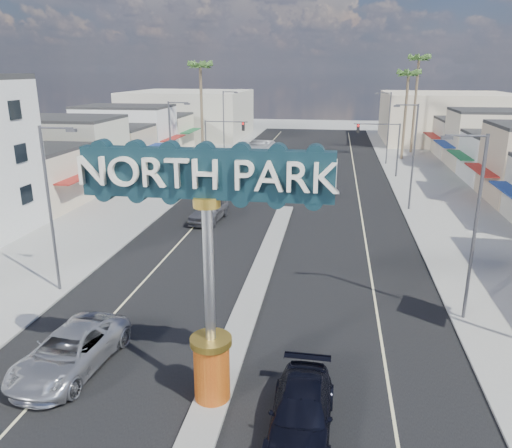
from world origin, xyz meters
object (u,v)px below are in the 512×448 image
(streetlight_l_mid, at_px, (172,146))
(city_bus, at_px, (253,161))
(palm_right_mid, at_px, (408,78))
(suv_right, at_px, (301,412))
(palm_left_far, at_px, (200,71))
(palm_right_far, at_px, (419,64))
(traffic_signal_right, at_px, (382,139))
(streetlight_r_mid, at_px, (412,152))
(traffic_signal_left, at_px, (221,136))
(gateway_sign, at_px, (208,250))
(car_parked_left, at_px, (209,210))
(streetlight_l_far, at_px, (225,122))
(suv_left, at_px, (70,351))
(streetlight_r_near, at_px, (473,220))
(streetlight_l_near, at_px, (52,202))
(streetlight_r_far, at_px, (387,124))

(streetlight_l_mid, distance_m, city_bus, 13.47)
(palm_right_mid, relative_size, suv_right, 2.35)
(palm_left_far, height_order, palm_right_far, palm_right_far)
(palm_right_far, bearing_deg, traffic_signal_right, -107.90)
(traffic_signal_right, distance_m, streetlight_r_mid, 14.07)
(traffic_signal_left, bearing_deg, streetlight_l_mid, -95.10)
(gateway_sign, height_order, car_parked_left, gateway_sign)
(city_bus, bearing_deg, gateway_sign, -79.23)
(streetlight_l_far, distance_m, streetlight_r_mid, 30.32)
(palm_right_far, bearing_deg, suv_left, -109.74)
(suv_right, xyz_separation_m, city_bus, (-8.37, 41.01, 1.03))
(gateway_sign, relative_size, palm_right_far, 0.65)
(city_bus, bearing_deg, suv_right, -74.89)
(streetlight_l_mid, distance_m, suv_right, 32.49)
(streetlight_l_mid, relative_size, streetlight_r_near, 1.00)
(gateway_sign, height_order, traffic_signal_right, gateway_sign)
(streetlight_r_mid, relative_size, suv_right, 1.75)
(gateway_sign, height_order, streetlight_l_far, gateway_sign)
(palm_right_mid, xyz_separation_m, city_bus, (-18.04, -14.10, -8.82))
(streetlight_r_mid, bearing_deg, streetlight_l_mid, 180.00)
(streetlight_l_near, height_order, streetlight_r_near, same)
(traffic_signal_left, bearing_deg, gateway_sign, -77.67)
(traffic_signal_left, height_order, streetlight_r_near, streetlight_r_near)
(traffic_signal_right, xyz_separation_m, streetlight_r_near, (1.25, -33.99, 0.79))
(streetlight_r_far, bearing_deg, gateway_sign, -101.78)
(suv_left, distance_m, city_bus, 38.85)
(gateway_sign, distance_m, suv_left, 8.07)
(traffic_signal_left, relative_size, palm_right_far, 0.43)
(streetlight_r_far, xyz_separation_m, suv_right, (-7.10, -51.11, -4.32))
(palm_right_mid, bearing_deg, streetlight_r_near, -93.19)
(traffic_signal_right, relative_size, palm_left_far, 0.46)
(car_parked_left, relative_size, city_bus, 0.41)
(streetlight_l_mid, height_order, palm_right_mid, palm_right_mid)
(suv_right, bearing_deg, suv_left, 168.07)
(streetlight_l_near, relative_size, streetlight_r_near, 1.00)
(streetlight_l_mid, xyz_separation_m, palm_left_far, (-2.57, 20.00, 6.43))
(streetlight_l_near, distance_m, suv_left, 9.18)
(streetlight_r_far, bearing_deg, streetlight_r_mid, -90.00)
(traffic_signal_right, height_order, streetlight_l_far, streetlight_l_far)
(traffic_signal_right, distance_m, city_bus, 14.60)
(traffic_signal_right, xyz_separation_m, palm_right_mid, (3.82, 12.01, 6.33))
(streetlight_l_mid, height_order, suv_left, streetlight_l_mid)
(streetlight_r_far, relative_size, city_bus, 0.70)
(streetlight_r_far, height_order, city_bus, streetlight_r_far)
(streetlight_l_near, bearing_deg, gateway_sign, -37.55)
(gateway_sign, distance_m, streetlight_r_near, 13.19)
(city_bus, bearing_deg, streetlight_r_far, 36.71)
(streetlight_l_mid, relative_size, palm_left_far, 0.69)
(streetlight_l_far, xyz_separation_m, suv_right, (13.76, -51.11, -4.32))
(palm_left_far, relative_size, palm_right_mid, 1.08)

